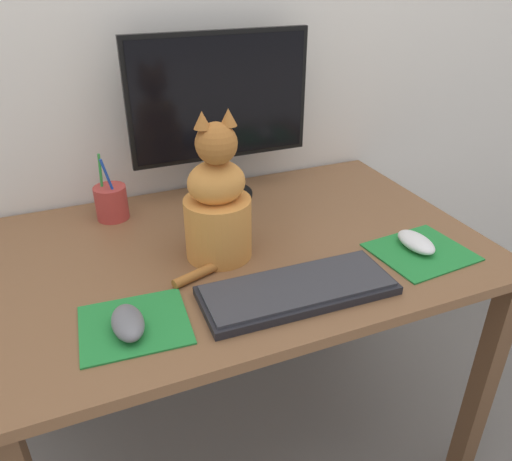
{
  "coord_description": "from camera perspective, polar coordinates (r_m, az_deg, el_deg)",
  "views": [
    {
      "loc": [
        -0.37,
        -0.98,
        1.36
      ],
      "look_at": [
        -0.02,
        -0.13,
        0.85
      ],
      "focal_mm": 35.0,
      "sensor_mm": 36.0,
      "label": 1
    }
  ],
  "objects": [
    {
      "name": "computer_mouse_left",
      "position": [
        0.96,
        -14.44,
        -10.16
      ],
      "size": [
        0.06,
        0.11,
        0.04
      ],
      "color": "slate",
      "rests_on": "mousepad_left"
    },
    {
      "name": "pen_cup",
      "position": [
        1.37,
        -16.2,
        3.13
      ],
      "size": [
        0.08,
        0.08,
        0.18
      ],
      "color": "#B23833",
      "rests_on": "desk"
    },
    {
      "name": "ground_plane",
      "position": [
        1.71,
        -1.27,
        -23.51
      ],
      "size": [
        12.0,
        12.0,
        0.0
      ],
      "primitive_type": "plane",
      "color": "slate"
    },
    {
      "name": "computer_mouse_right",
      "position": [
        1.24,
        17.83,
        -1.26
      ],
      "size": [
        0.06,
        0.11,
        0.03
      ],
      "color": "white",
      "rests_on": "mousepad_right"
    },
    {
      "name": "cat",
      "position": [
        1.11,
        -4.43,
        2.85
      ],
      "size": [
        0.21,
        0.18,
        0.35
      ],
      "rotation": [
        0.0,
        0.0,
        -0.02
      ],
      "color": "#D6893D",
      "rests_on": "desk"
    },
    {
      "name": "monitor",
      "position": [
        1.37,
        -4.08,
        13.8
      ],
      "size": [
        0.5,
        0.17,
        0.45
      ],
      "color": "black",
      "rests_on": "desk"
    },
    {
      "name": "keyboard",
      "position": [
        1.04,
        4.79,
        -6.73
      ],
      "size": [
        0.41,
        0.17,
        0.02
      ],
      "rotation": [
        0.0,
        0.0,
        -0.03
      ],
      "color": "black",
      "rests_on": "desk"
    },
    {
      "name": "mousepad_right",
      "position": [
        1.24,
        18.32,
        -2.34
      ],
      "size": [
        0.23,
        0.21,
        0.0
      ],
      "rotation": [
        0.0,
        0.0,
        0.08
      ],
      "color": "#238438",
      "rests_on": "desk"
    },
    {
      "name": "mousepad_left",
      "position": [
        0.99,
        -13.72,
        -10.42
      ],
      "size": [
        0.21,
        0.19,
        0.0
      ],
      "rotation": [
        0.0,
        0.0,
        -0.07
      ],
      "color": "#238438",
      "rests_on": "desk"
    },
    {
      "name": "desk",
      "position": [
        1.27,
        -1.58,
        -5.65
      ],
      "size": [
        1.15,
        0.75,
        0.74
      ],
      "color": "brown",
      "rests_on": "ground_plane"
    },
    {
      "name": "wall_back",
      "position": [
        1.44,
        -8.39,
        24.31
      ],
      "size": [
        7.0,
        0.04,
        2.5
      ],
      "color": "silver",
      "rests_on": "ground_plane"
    }
  ]
}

